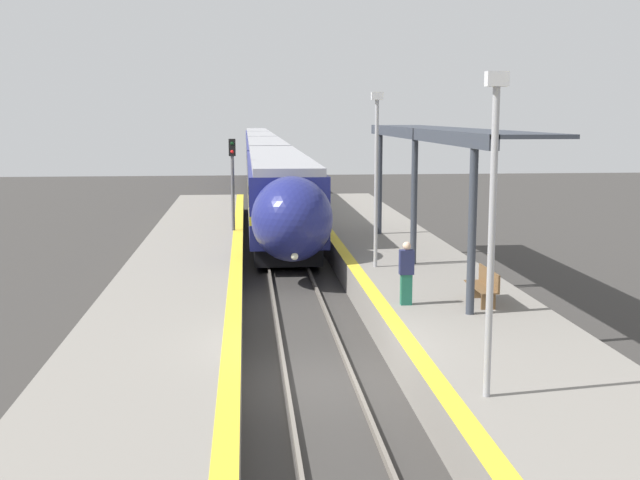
{
  "coord_description": "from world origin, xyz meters",
  "views": [
    {
      "loc": [
        -1.52,
        -16.4,
        5.7
      ],
      "look_at": [
        0.58,
        6.27,
        2.13
      ],
      "focal_mm": 45.0,
      "sensor_mm": 36.0,
      "label": 1
    }
  ],
  "objects_px": {
    "train": "(263,156)",
    "lamppost_near": "(492,216)",
    "platform_bench": "(484,285)",
    "railway_signal": "(233,184)",
    "person_waiting": "(406,272)",
    "lamppost_mid": "(376,168)"
  },
  "relations": [
    {
      "from": "lamppost_near",
      "to": "train",
      "type": "bearing_deg",
      "value": 92.6
    },
    {
      "from": "platform_bench",
      "to": "lamppost_mid",
      "type": "height_order",
      "value": "lamppost_mid"
    },
    {
      "from": "person_waiting",
      "to": "lamppost_mid",
      "type": "bearing_deg",
      "value": 89.47
    },
    {
      "from": "lamppost_mid",
      "to": "railway_signal",
      "type": "bearing_deg",
      "value": 118.27
    },
    {
      "from": "train",
      "to": "person_waiting",
      "type": "relative_size",
      "value": 54.15
    },
    {
      "from": "lamppost_near",
      "to": "lamppost_mid",
      "type": "relative_size",
      "value": 1.0
    },
    {
      "from": "platform_bench",
      "to": "railway_signal",
      "type": "bearing_deg",
      "value": 115.5
    },
    {
      "from": "train",
      "to": "person_waiting",
      "type": "height_order",
      "value": "train"
    },
    {
      "from": "person_waiting",
      "to": "platform_bench",
      "type": "bearing_deg",
      "value": -1.96
    },
    {
      "from": "lamppost_near",
      "to": "lamppost_mid",
      "type": "bearing_deg",
      "value": 90.0
    },
    {
      "from": "train",
      "to": "platform_bench",
      "type": "height_order",
      "value": "train"
    },
    {
      "from": "lamppost_near",
      "to": "platform_bench",
      "type": "bearing_deg",
      "value": 73.6
    },
    {
      "from": "railway_signal",
      "to": "lamppost_near",
      "type": "bearing_deg",
      "value": -77.32
    },
    {
      "from": "train",
      "to": "person_waiting",
      "type": "distance_m",
      "value": 49.1
    },
    {
      "from": "person_waiting",
      "to": "railway_signal",
      "type": "height_order",
      "value": "railway_signal"
    },
    {
      "from": "railway_signal",
      "to": "lamppost_near",
      "type": "height_order",
      "value": "lamppost_near"
    },
    {
      "from": "lamppost_near",
      "to": "lamppost_mid",
      "type": "height_order",
      "value": "same"
    },
    {
      "from": "train",
      "to": "lamppost_near",
      "type": "relative_size",
      "value": 16.06
    },
    {
      "from": "train",
      "to": "lamppost_near",
      "type": "xyz_separation_m",
      "value": [
        2.53,
        -55.76,
        1.85
      ]
    },
    {
      "from": "train",
      "to": "lamppost_mid",
      "type": "height_order",
      "value": "lamppost_mid"
    },
    {
      "from": "person_waiting",
      "to": "railway_signal",
      "type": "distance_m",
      "value": 14.44
    },
    {
      "from": "train",
      "to": "lamppost_near",
      "type": "bearing_deg",
      "value": -87.4
    }
  ]
}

